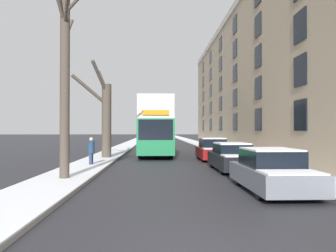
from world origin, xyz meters
TOP-DOWN VIEW (x-y plane):
  - sidewalk_left at (-4.95, 53.00)m, footprint 2.32×130.00m
  - sidewalk_right at (4.95, 53.00)m, footprint 2.32×130.00m
  - terrace_facade_right at (10.60, 28.41)m, footprint 9.10×46.11m
  - bare_tree_left_0 at (-4.77, 8.34)m, footprint 2.12×4.41m
  - bare_tree_left_1 at (-4.76, 18.32)m, footprint 2.56×3.15m
  - double_decker_bus at (-1.21, 22.44)m, footprint 2.60×10.81m
  - parked_car_0 at (2.69, 6.14)m, footprint 1.90×4.31m
  - parked_car_1 at (2.69, 11.82)m, footprint 1.83×4.50m
  - parked_car_2 at (2.69, 17.59)m, footprint 1.90×3.91m
  - oncoming_van at (-1.75, 37.53)m, footprint 1.96×5.75m
  - pedestrian_left_sidewalk at (-4.78, 13.55)m, footprint 0.36×0.36m

SIDE VIEW (x-z plane):
  - sidewalk_left at x=-4.95m, z-range 0.00..0.16m
  - sidewalk_right at x=4.95m, z-range 0.00..0.16m
  - parked_car_1 at x=2.69m, z-range -0.05..1.36m
  - parked_car_0 at x=2.69m, z-range -0.05..1.37m
  - parked_car_2 at x=2.69m, z-range -0.07..1.45m
  - pedestrian_left_sidewalk at x=-4.78m, z-range 0.08..1.73m
  - oncoming_van at x=-1.75m, z-range 0.10..2.45m
  - double_decker_bus at x=-1.21m, z-range 0.29..4.79m
  - bare_tree_left_1 at x=-4.76m, z-range -0.30..6.39m
  - bare_tree_left_0 at x=-4.77m, z-range 0.01..8.40m
  - terrace_facade_right at x=10.60m, z-range 0.00..14.04m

